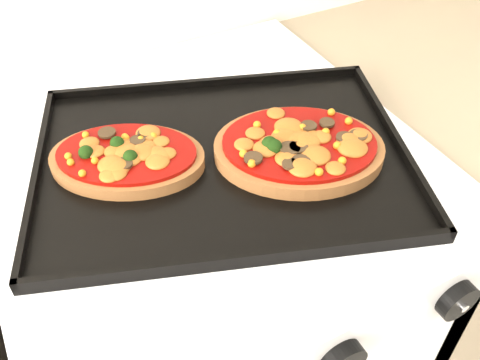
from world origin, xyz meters
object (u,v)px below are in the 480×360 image
stove (213,326)px  baking_tray (223,157)px  pizza_right (299,146)px  pizza_left (127,157)px

stove → baking_tray: size_ratio=1.85×
baking_tray → pizza_right: 0.10m
pizza_left → pizza_right: size_ratio=0.90×
stove → baking_tray: bearing=-70.6°
baking_tray → pizza_left: 0.13m
pizza_right → pizza_left: bearing=157.1°
pizza_left → pizza_right: bearing=-22.9°
pizza_left → pizza_right: 0.23m
pizza_right → stove: bearing=141.8°
stove → pizza_right: size_ratio=4.00×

